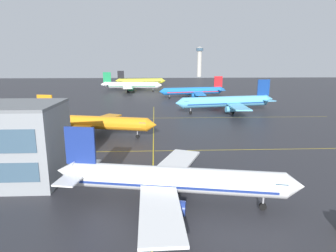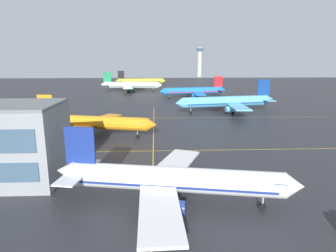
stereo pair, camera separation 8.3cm
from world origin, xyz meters
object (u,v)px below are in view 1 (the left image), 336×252
at_px(airliner_far_right_stand, 131,85).
at_px(control_tower, 199,59).
at_px(airliner_front_gate, 172,180).
at_px(airliner_third_row, 227,102).
at_px(airliner_distant_taxiway, 140,81).
at_px(airliner_second_row, 92,123).
at_px(airliner_far_left_stand, 193,91).

height_order(airliner_far_right_stand, control_tower, control_tower).
xyz_separation_m(airliner_front_gate, airliner_third_row, (25.26, 71.94, 0.56)).
bearing_deg(airliner_front_gate, airliner_far_right_stand, 96.74).
bearing_deg(airliner_third_row, airliner_distant_taxiway, 108.83).
xyz_separation_m(airliner_second_row, airliner_distant_taxiway, (6.03, 145.96, 0.32)).
relative_size(airliner_front_gate, airliner_distant_taxiway, 0.92).
xyz_separation_m(airliner_far_left_stand, airliner_far_right_stand, (-35.57, 32.61, 0.31)).
xyz_separation_m(airliner_front_gate, control_tower, (50.65, 310.42, 16.62)).
height_order(airliner_front_gate, control_tower, control_tower).
xyz_separation_m(airliner_far_left_stand, control_tower, (32.56, 195.11, 16.46)).
distance_m(airliner_far_right_stand, control_tower, 176.94).
relative_size(airliner_distant_taxiway, control_tower, 1.10).
bearing_deg(airliner_distant_taxiway, airliner_far_right_stand, -96.71).
distance_m(airliner_third_row, airliner_far_left_stand, 43.96).
bearing_deg(control_tower, airliner_far_left_stand, -99.47).
bearing_deg(airliner_far_right_stand, control_tower, 67.25).
xyz_separation_m(airliner_far_right_stand, airliner_distant_taxiway, (4.32, 36.71, -0.15)).
bearing_deg(control_tower, airliner_far_right_stand, -112.75).
bearing_deg(airliner_third_row, airliner_second_row, -143.18).
bearing_deg(airliner_distant_taxiway, control_tower, 63.10).
bearing_deg(airliner_second_row, airliner_distant_taxiway, 87.64).
xyz_separation_m(airliner_second_row, airliner_far_left_stand, (37.28, 76.64, 0.16)).
distance_m(airliner_far_right_stand, airliner_distant_taxiway, 36.96).
xyz_separation_m(airliner_third_row, airliner_far_right_stand, (-42.74, 75.98, -0.10)).
height_order(airliner_distant_taxiway, control_tower, control_tower).
relative_size(airliner_third_row, airliner_distant_taxiway, 1.06).
xyz_separation_m(airliner_front_gate, airliner_far_right_stand, (-17.48, 147.92, 0.46)).
distance_m(airliner_front_gate, airliner_distant_taxiway, 185.10).
xyz_separation_m(airliner_second_row, control_tower, (69.84, 271.75, 16.62)).
height_order(airliner_far_left_stand, airliner_distant_taxiway, airliner_distant_taxiway).
relative_size(airliner_far_right_stand, airliner_distant_taxiway, 1.04).
relative_size(airliner_far_left_stand, airliner_distant_taxiway, 0.96).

